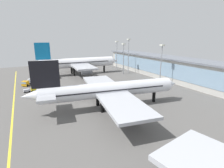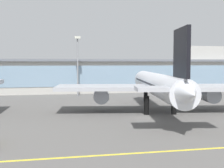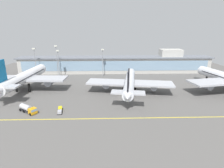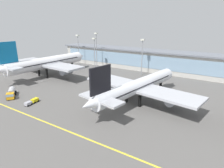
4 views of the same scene
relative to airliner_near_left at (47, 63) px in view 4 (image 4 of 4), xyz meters
The scene contains 11 objects.
ground_plane 52.69m from the airliner_near_left, 13.77° to the right, with size 199.09×199.09×0.00m, color #5B5956.
taxiway_centreline_stripe 61.70m from the airliner_near_left, 34.17° to the right, with size 159.27×0.50×0.01m, color yellow.
terminal_building 67.03m from the airliner_near_left, 38.34° to the left, with size 145.21×14.00×17.25m.
airliner_near_left is the anchor object (origin of this frame).
airliner_near_right 56.13m from the airliner_near_left, ahead, with size 44.99×51.19×16.17m.
fuel_tanker_truck 31.41m from the airliner_near_left, 65.86° to the right, with size 8.73×7.31×2.90m.
baggage_tug_near 38.27m from the airliner_near_left, 48.28° to the right, with size 2.58×5.77×1.40m.
apron_light_mast_west 31.09m from the airliner_near_left, 99.38° to the left, with size 1.80×1.80×19.72m.
apron_light_mast_centre 28.66m from the airliner_near_left, 64.43° to the left, with size 1.80×1.80×18.80m.
apron_light_mast_east 32.68m from the airliner_near_left, 72.03° to the left, with size 1.80×1.80×21.43m.
apron_light_mast_far_east 50.58m from the airliner_near_left, 34.41° to the left, with size 1.80×1.80×19.17m.
Camera 4 is at (31.93, -53.22, 27.39)m, focal length 30.84 mm.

